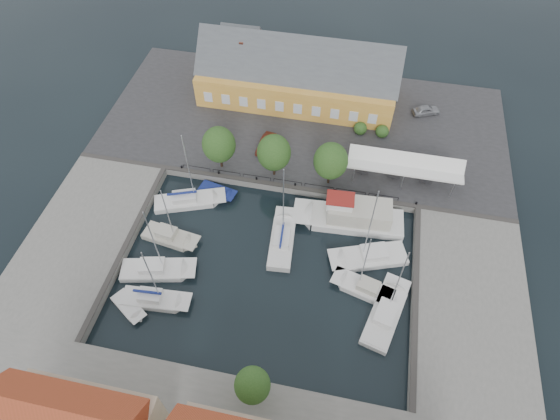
% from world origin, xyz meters
% --- Properties ---
extents(ground, '(140.00, 140.00, 0.00)m').
position_xyz_m(ground, '(0.00, 0.00, 0.00)').
color(ground, black).
rests_on(ground, ground).
extents(north_quay, '(56.00, 26.00, 1.00)m').
position_xyz_m(north_quay, '(0.00, 23.00, 0.50)').
color(north_quay, '#2D2D30').
rests_on(north_quay, ground).
extents(west_quay, '(12.00, 24.00, 1.00)m').
position_xyz_m(west_quay, '(-22.00, -2.00, 0.50)').
color(west_quay, slate).
rests_on(west_quay, ground).
extents(east_quay, '(12.00, 24.00, 1.00)m').
position_xyz_m(east_quay, '(22.00, -2.00, 0.50)').
color(east_quay, slate).
rests_on(east_quay, ground).
extents(quay_edge_fittings, '(56.00, 24.72, 0.40)m').
position_xyz_m(quay_edge_fittings, '(0.02, 4.75, 1.06)').
color(quay_edge_fittings, '#383533').
rests_on(quay_edge_fittings, north_quay).
extents(warehouse, '(28.56, 14.00, 9.55)m').
position_xyz_m(warehouse, '(-2.60, 28.36, 4.43)').
color(warehouse, gold).
rests_on(warehouse, north_quay).
extents(tent_canopy, '(14.00, 4.00, 2.83)m').
position_xyz_m(tent_canopy, '(14.00, 14.50, 3.68)').
color(tent_canopy, white).
rests_on(tent_canopy, north_quay).
extents(quay_trees, '(18.20, 4.20, 6.30)m').
position_xyz_m(quay_trees, '(-2.00, 12.00, 4.88)').
color(quay_trees, black).
rests_on(quay_trees, north_quay).
extents(car_silver, '(4.26, 3.01, 1.35)m').
position_xyz_m(car_silver, '(16.86, 28.02, 1.67)').
color(car_silver, '#A3A6AB').
rests_on(car_silver, north_quay).
extents(car_red, '(2.12, 4.51, 1.43)m').
position_xyz_m(car_red, '(-4.10, 16.54, 1.72)').
color(car_red, '#501B12').
rests_on(car_red, north_quay).
extents(center_sailboat, '(3.32, 8.92, 12.04)m').
position_xyz_m(center_sailboat, '(0.99, 2.49, 0.36)').
color(center_sailboat, white).
rests_on(center_sailboat, ground).
extents(trawler, '(13.58, 4.71, 5.00)m').
position_xyz_m(trawler, '(8.66, 7.09, 1.02)').
color(trawler, white).
rests_on(trawler, ground).
extents(east_boat_a, '(9.31, 5.78, 12.55)m').
position_xyz_m(east_boat_a, '(11.19, 2.28, 0.26)').
color(east_boat_a, white).
rests_on(east_boat_a, ground).
extents(east_boat_b, '(7.33, 4.03, 9.83)m').
position_xyz_m(east_boat_b, '(11.01, -1.90, 0.26)').
color(east_boat_b, white).
rests_on(east_boat_b, ground).
extents(east_boat_c, '(4.95, 9.26, 11.38)m').
position_xyz_m(east_boat_c, '(13.38, -4.48, 0.26)').
color(east_boat_c, white).
rests_on(east_boat_c, ground).
extents(west_boat_a, '(9.13, 5.44, 11.77)m').
position_xyz_m(west_boat_a, '(-11.69, 5.99, 0.27)').
color(west_boat_a, white).
rests_on(west_boat_a, ground).
extents(west_boat_b, '(7.08, 3.29, 9.57)m').
position_xyz_m(west_boat_b, '(-12.02, 0.31, 0.26)').
color(west_boat_b, beige).
rests_on(west_boat_b, ground).
extents(west_boat_c, '(8.71, 4.43, 11.35)m').
position_xyz_m(west_boat_c, '(-11.91, -4.25, 0.26)').
color(west_boat_c, white).
rests_on(west_boat_c, ground).
extents(west_boat_d, '(7.70, 2.85, 10.23)m').
position_xyz_m(west_boat_d, '(-10.80, -7.77, 0.27)').
color(west_boat_d, white).
rests_on(west_boat_d, ground).
extents(launch_sw, '(4.66, 3.87, 0.98)m').
position_xyz_m(launch_sw, '(-13.24, -9.04, 0.09)').
color(launch_sw, white).
rests_on(launch_sw, ground).
extents(launch_nw, '(5.18, 2.95, 0.88)m').
position_xyz_m(launch_nw, '(-8.70, 8.30, 0.09)').
color(launch_nw, navy).
rests_on(launch_nw, ground).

